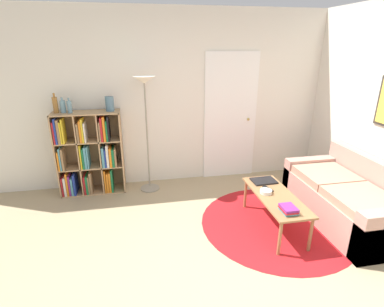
% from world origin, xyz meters
% --- Properties ---
extents(ground_plane, '(14.00, 14.00, 0.00)m').
position_xyz_m(ground_plane, '(0.00, 0.00, 0.00)').
color(ground_plane, tan).
extents(wall_back, '(7.23, 0.11, 2.60)m').
position_xyz_m(wall_back, '(0.03, 2.57, 1.29)').
color(wall_back, silver).
rests_on(wall_back, ground_plane).
extents(wall_right, '(0.08, 5.54, 2.60)m').
position_xyz_m(wall_right, '(2.14, 1.27, 1.30)').
color(wall_right, silver).
rests_on(wall_right, ground_plane).
extents(rug, '(1.86, 1.86, 0.01)m').
position_xyz_m(rug, '(0.81, 1.00, 0.00)').
color(rug, '#B2191E').
rests_on(rug, ground_plane).
extents(bookshelf, '(0.92, 0.34, 1.21)m').
position_xyz_m(bookshelf, '(-1.52, 2.35, 0.58)').
color(bookshelf, tan).
rests_on(bookshelf, ground_plane).
extents(floor_lamp, '(0.31, 0.31, 1.69)m').
position_xyz_m(floor_lamp, '(-0.67, 2.26, 1.40)').
color(floor_lamp, gray).
rests_on(floor_lamp, ground_plane).
extents(couch, '(0.86, 1.62, 0.78)m').
position_xyz_m(couch, '(1.73, 0.93, 0.28)').
color(couch, tan).
rests_on(couch, ground_plane).
extents(coffee_table, '(0.43, 1.08, 0.43)m').
position_xyz_m(coffee_table, '(0.73, 0.95, 0.38)').
color(coffee_table, '#996B42').
rests_on(coffee_table, ground_plane).
extents(laptop, '(0.31, 0.23, 0.02)m').
position_xyz_m(laptop, '(0.75, 1.33, 0.44)').
color(laptop, black).
rests_on(laptop, coffee_table).
extents(bowl, '(0.14, 0.14, 0.04)m').
position_xyz_m(bowl, '(0.64, 1.02, 0.45)').
color(bowl, silver).
rests_on(bowl, coffee_table).
extents(book_stack_on_table, '(0.16, 0.20, 0.07)m').
position_xyz_m(book_stack_on_table, '(0.69, 0.58, 0.46)').
color(book_stack_on_table, teal).
rests_on(book_stack_on_table, coffee_table).
extents(remote, '(0.09, 0.16, 0.02)m').
position_xyz_m(remote, '(0.70, 1.11, 0.44)').
color(remote, black).
rests_on(remote, coffee_table).
extents(bottle_left, '(0.07, 0.07, 0.27)m').
position_xyz_m(bottle_left, '(-1.88, 2.36, 1.32)').
color(bottle_left, olive).
rests_on(bottle_left, bookshelf).
extents(bottle_middle, '(0.07, 0.07, 0.21)m').
position_xyz_m(bottle_middle, '(-1.78, 2.37, 1.30)').
color(bottle_middle, '#6B93A3').
rests_on(bottle_middle, bookshelf).
extents(bottle_right, '(0.06, 0.06, 0.20)m').
position_xyz_m(bottle_right, '(-1.69, 2.34, 1.29)').
color(bottle_right, '#6B93A3').
rests_on(bottle_right, bookshelf).
extents(vase_on_shelf, '(0.12, 0.12, 0.20)m').
position_xyz_m(vase_on_shelf, '(-1.16, 2.35, 1.31)').
color(vase_on_shelf, slate).
rests_on(vase_on_shelf, bookshelf).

